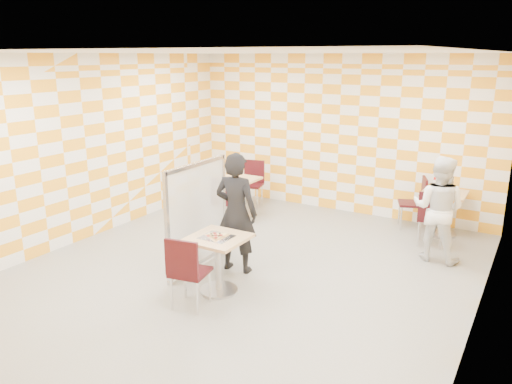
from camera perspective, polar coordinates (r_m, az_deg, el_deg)
room_shell at (r=7.10m, az=0.71°, el=3.46°), size 7.00×7.00×7.00m
main_table at (r=6.43m, az=-4.36°, el=-7.14°), size 0.70×0.70×0.75m
second_table at (r=8.99m, az=20.59°, el=-1.50°), size 0.70×0.70×0.75m
empty_table at (r=9.36m, az=-2.09°, el=0.15°), size 0.70×0.70×0.75m
chair_main_front at (r=6.00m, az=-7.96°, el=-8.58°), size 0.49×0.50×0.92m
chair_second_front at (r=8.33m, az=19.46°, el=-2.43°), size 0.48×0.49×0.92m
chair_second_side at (r=9.16m, az=17.93°, el=-0.73°), size 0.55×0.54×0.92m
chair_empty_near at (r=8.77m, az=-3.62°, el=-0.69°), size 0.51×0.52×0.92m
chair_empty_far at (r=10.05m, az=-0.37°, el=1.43°), size 0.51×0.52×0.92m
partition at (r=7.07m, az=-6.70°, el=-2.67°), size 0.08×1.38×1.55m
man_dark at (r=6.93m, az=-2.28°, el=-2.39°), size 0.66×0.47×1.70m
man_white at (r=7.80m, az=20.11°, el=-1.81°), size 0.81×0.66×1.58m
pizza_on_foil at (r=6.32m, az=-4.49°, el=-5.02°), size 0.40×0.40×0.04m
sport_bottle at (r=9.08m, az=19.71°, el=0.90°), size 0.06×0.06×0.20m
soda_bottle at (r=8.89m, az=21.39°, el=0.55°), size 0.07×0.07×0.23m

